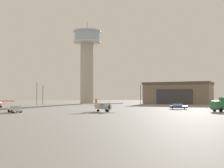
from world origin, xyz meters
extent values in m
plane|color=gray|center=(0.00, 0.00, 0.00)|extent=(400.00, 400.00, 0.00)
cylinder|color=#B2AD9E|center=(-9.21, 69.24, 14.04)|extent=(6.11, 6.11, 28.07)
cylinder|color=silver|center=(-9.21, 69.24, 28.37)|extent=(12.71, 12.71, 0.60)
cylinder|color=#99B7C6|center=(-9.21, 69.24, 30.92)|extent=(11.69, 11.69, 4.49)
cylinder|color=silver|center=(-9.21, 69.24, 33.41)|extent=(12.71, 12.71, 0.50)
cylinder|color=#38383D|center=(-9.21, 69.24, 35.66)|extent=(0.16, 0.16, 4.00)
cube|color=#7A6B56|center=(31.68, 63.52, 4.23)|extent=(32.26, 27.09, 8.45)
cube|color=brown|center=(31.68, 63.52, 8.95)|extent=(33.07, 27.90, 1.00)
cube|color=#38383A|center=(28.00, 56.14, 3.17)|extent=(13.80, 6.99, 6.34)
cylinder|color=#B7BABF|center=(-1.17, -2.75, 1.12)|extent=(3.78, 5.58, 1.14)
cone|color=#38383D|center=(0.33, -5.46, 1.12)|extent=(1.10, 1.11, 0.80)
cube|color=#38383D|center=(0.33, -5.46, 1.12)|extent=(0.11, 0.09, 1.75)
cube|color=#B7BABF|center=(-1.03, -2.99, 1.79)|extent=(8.73, 5.66, 0.18)
cylinder|color=orange|center=(-2.32, -3.70, 1.41)|extent=(0.83, 0.50, 1.25)
cylinder|color=orange|center=(0.26, -2.28, 1.41)|extent=(0.83, 0.50, 1.25)
cube|color=#99B7C6|center=(-0.63, -3.71, 1.44)|extent=(1.29, 1.33, 0.64)
cone|color=#B7BABF|center=(-2.66, -0.04, 1.22)|extent=(1.37, 1.54, 0.86)
cube|color=orange|center=(-2.66, -0.04, 1.95)|extent=(0.59, 0.94, 1.57)
cube|color=#B7BABF|center=(-2.66, -0.04, 1.35)|extent=(2.82, 2.06, 0.09)
cylinder|color=black|center=(-0.10, -4.68, 0.28)|extent=(0.56, 0.40, 0.55)
cylinder|color=black|center=(-2.14, -3.07, 0.28)|extent=(0.56, 0.40, 0.55)
cylinder|color=black|center=(-0.37, -2.10, 0.28)|extent=(0.56, 0.40, 0.55)
cone|color=#38383D|center=(-32.87, 24.61, 1.22)|extent=(0.95, 0.97, 0.87)
cube|color=#38383D|center=(-32.87, 24.61, 1.22)|extent=(0.10, 0.07, 1.90)
cylinder|color=black|center=(-31.00, 21.72, 1.53)|extent=(0.98, 0.17, 1.35)
cylinder|color=black|center=(-31.45, 21.17, 0.30)|extent=(0.61, 0.22, 0.60)
cube|color=#997547|center=(31.71, 13.04, 1.35)|extent=(1.41, 1.41, 0.90)
cylinder|color=black|center=(30.84, 13.65, 0.50)|extent=(0.79, 0.98, 1.00)
cube|color=#287A42|center=(23.27, -4.08, 1.55)|extent=(2.46, 2.96, 1.61)
cube|color=#99B7C6|center=(22.38, -4.28, 1.87)|extent=(0.55, 2.17, 0.81)
cylinder|color=black|center=(23.59, -5.21, 0.50)|extent=(0.48, 1.04, 1.00)
cylinder|color=black|center=(23.09, -2.93, 0.50)|extent=(0.48, 1.04, 1.00)
cube|color=#2847A8|center=(18.31, 9.56, 0.59)|extent=(4.81, 2.86, 0.55)
cube|color=#99B7C6|center=(18.09, 9.61, 1.12)|extent=(2.84, 2.22, 0.50)
cylinder|color=black|center=(19.95, 10.05, 0.32)|extent=(0.32, 0.66, 0.64)
cylinder|color=black|center=(19.55, 8.38, 0.32)|extent=(0.32, 0.66, 0.64)
cylinder|color=black|center=(17.07, 10.74, 0.32)|extent=(0.32, 0.66, 0.64)
cylinder|color=black|center=(16.67, 9.07, 0.32)|extent=(0.32, 0.66, 0.64)
cube|color=white|center=(-19.19, -5.40, 0.59)|extent=(3.77, 4.75, 0.55)
cube|color=#99B7C6|center=(-19.08, -5.59, 1.12)|extent=(2.64, 2.96, 0.50)
cylinder|color=black|center=(-20.64, -4.53, 0.32)|extent=(0.64, 0.47, 0.64)
cylinder|color=black|center=(-19.22, -3.71, 0.32)|extent=(0.64, 0.47, 0.64)
cylinder|color=black|center=(-19.17, -7.08, 0.32)|extent=(0.64, 0.47, 0.64)
cylinder|color=black|center=(-17.75, -6.26, 0.32)|extent=(0.64, 0.47, 0.64)
cylinder|color=#38383D|center=(12.38, 42.68, 3.80)|extent=(0.18, 0.18, 7.59)
sphere|color=#F9E5B2|center=(12.38, 42.68, 7.81)|extent=(0.44, 0.44, 0.44)
cylinder|color=#38383D|center=(-26.99, 47.05, 4.26)|extent=(0.18, 0.18, 8.53)
sphere|color=#F9E5B2|center=(-26.99, 47.05, 8.75)|extent=(0.44, 0.44, 0.44)
cylinder|color=#38383D|center=(-25.29, 49.90, 3.78)|extent=(0.18, 0.18, 7.57)
sphere|color=#F9E5B2|center=(-25.29, 49.90, 7.79)|extent=(0.44, 0.44, 0.44)
cube|color=black|center=(-0.33, 13.10, 0.02)|extent=(0.36, 0.36, 0.04)
cone|color=orange|center=(-0.33, 13.10, 0.35)|extent=(0.30, 0.30, 0.62)
cylinder|color=white|center=(-0.33, 13.10, 0.38)|extent=(0.21, 0.21, 0.08)
camera|label=1|loc=(-0.44, -66.71, 3.33)|focal=47.44mm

